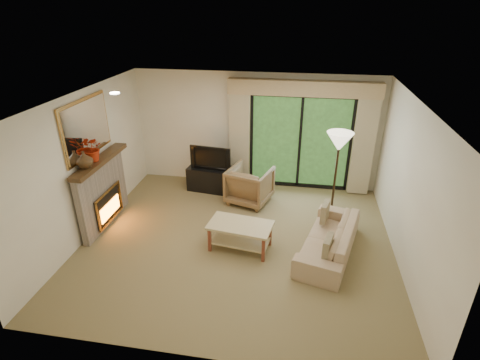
% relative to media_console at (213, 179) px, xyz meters
% --- Properties ---
extents(floor, '(5.50, 5.50, 0.00)m').
position_rel_media_console_xyz_m(floor, '(0.92, -1.95, -0.27)').
color(floor, olive).
rests_on(floor, ground).
extents(ceiling, '(5.50, 5.50, 0.00)m').
position_rel_media_console_xyz_m(ceiling, '(0.92, -1.95, 2.33)').
color(ceiling, white).
rests_on(ceiling, ground).
extents(wall_back, '(5.00, 0.00, 5.00)m').
position_rel_media_console_xyz_m(wall_back, '(0.92, 0.55, 1.03)').
color(wall_back, beige).
rests_on(wall_back, ground).
extents(wall_front, '(5.00, 0.00, 5.00)m').
position_rel_media_console_xyz_m(wall_front, '(0.92, -4.45, 1.03)').
color(wall_front, beige).
rests_on(wall_front, ground).
extents(wall_left, '(0.00, 5.00, 5.00)m').
position_rel_media_console_xyz_m(wall_left, '(-1.83, -1.95, 1.03)').
color(wall_left, beige).
rests_on(wall_left, ground).
extents(wall_right, '(0.00, 5.00, 5.00)m').
position_rel_media_console_xyz_m(wall_right, '(3.67, -1.95, 1.03)').
color(wall_right, beige).
rests_on(wall_right, ground).
extents(fireplace, '(0.24, 1.70, 1.37)m').
position_rel_media_console_xyz_m(fireplace, '(-1.71, -1.75, 0.41)').
color(fireplace, gray).
rests_on(fireplace, floor).
extents(mirror, '(0.07, 1.45, 1.02)m').
position_rel_media_console_xyz_m(mirror, '(-1.80, -1.75, 1.68)').
color(mirror, '#B38544').
rests_on(mirror, wall_left).
extents(sliding_door, '(2.26, 0.10, 2.16)m').
position_rel_media_console_xyz_m(sliding_door, '(1.92, 0.50, 0.83)').
color(sliding_door, black).
rests_on(sliding_door, floor).
extents(curtain_left, '(0.45, 0.18, 2.35)m').
position_rel_media_console_xyz_m(curtain_left, '(0.57, 0.39, 0.93)').
color(curtain_left, tan).
rests_on(curtain_left, floor).
extents(curtain_right, '(0.45, 0.18, 2.35)m').
position_rel_media_console_xyz_m(curtain_right, '(3.27, 0.39, 0.93)').
color(curtain_right, tan).
rests_on(curtain_right, floor).
extents(cornice, '(3.20, 0.24, 0.32)m').
position_rel_media_console_xyz_m(cornice, '(1.92, 0.41, 2.05)').
color(cornice, tan).
rests_on(cornice, wall_back).
extents(media_console, '(1.15, 0.63, 0.55)m').
position_rel_media_console_xyz_m(media_console, '(0.00, 0.00, 0.00)').
color(media_console, black).
rests_on(media_console, floor).
extents(tv, '(0.94, 0.24, 0.54)m').
position_rel_media_console_xyz_m(tv, '(0.00, 0.00, 0.54)').
color(tv, black).
rests_on(tv, media_console).
extents(armchair, '(1.05, 1.07, 0.79)m').
position_rel_media_console_xyz_m(armchair, '(0.92, -0.42, 0.12)').
color(armchair, brown).
rests_on(armchair, floor).
extents(sofa, '(1.22, 2.06, 0.56)m').
position_rel_media_console_xyz_m(sofa, '(2.52, -2.00, 0.01)').
color(sofa, tan).
rests_on(sofa, floor).
extents(pillow_near, '(0.19, 0.39, 0.37)m').
position_rel_media_console_xyz_m(pillow_near, '(2.46, -2.56, 0.21)').
color(pillow_near, brown).
rests_on(pillow_near, sofa).
extents(pillow_far, '(0.18, 0.37, 0.36)m').
position_rel_media_console_xyz_m(pillow_far, '(2.46, -1.45, 0.21)').
color(pillow_far, brown).
rests_on(pillow_far, sofa).
extents(coffee_table, '(1.16, 0.75, 0.49)m').
position_rel_media_console_xyz_m(coffee_table, '(1.00, -2.13, -0.03)').
color(coffee_table, tan).
rests_on(coffee_table, floor).
extents(floor_lamp, '(0.62, 0.62, 1.82)m').
position_rel_media_console_xyz_m(floor_lamp, '(2.62, -0.89, 0.64)').
color(floor_lamp, beige).
rests_on(floor_lamp, floor).
extents(vase, '(0.32, 0.32, 0.30)m').
position_rel_media_console_xyz_m(vase, '(-1.69, -2.15, 1.24)').
color(vase, '#402B16').
rests_on(vase, fireplace).
extents(branches, '(0.46, 0.40, 0.48)m').
position_rel_media_console_xyz_m(branches, '(-1.69, -1.86, 1.34)').
color(branches, '#A8260B').
rests_on(branches, fireplace).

